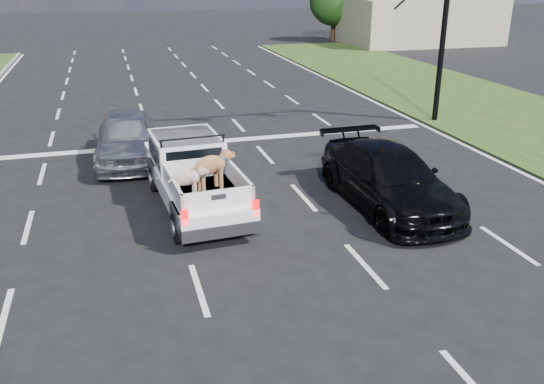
{
  "coord_description": "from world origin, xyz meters",
  "views": [
    {
      "loc": [
        -3.04,
        -9.72,
        5.8
      ],
      "look_at": [
        0.29,
        2.0,
        1.06
      ],
      "focal_mm": 38.0,
      "sensor_mm": 36.0,
      "label": 1
    }
  ],
  "objects_px": {
    "traffic_signal": "(389,0)",
    "pickup_truck": "(194,175)",
    "black_coupe": "(389,178)",
    "silver_sedan": "(126,137)"
  },
  "relations": [
    {
      "from": "traffic_signal",
      "to": "black_coupe",
      "type": "xyz_separation_m",
      "value": [
        -3.52,
        -7.62,
        -3.96
      ]
    },
    {
      "from": "traffic_signal",
      "to": "silver_sedan",
      "type": "height_order",
      "value": "traffic_signal"
    },
    {
      "from": "traffic_signal",
      "to": "pickup_truck",
      "type": "distance_m",
      "value": 11.15
    },
    {
      "from": "traffic_signal",
      "to": "pickup_truck",
      "type": "xyz_separation_m",
      "value": [
        -8.35,
        -6.31,
        -3.85
      ]
    },
    {
      "from": "traffic_signal",
      "to": "pickup_truck",
      "type": "relative_size",
      "value": 1.79
    },
    {
      "from": "pickup_truck",
      "to": "traffic_signal",
      "type": "bearing_deg",
      "value": 33.38
    },
    {
      "from": "silver_sedan",
      "to": "black_coupe",
      "type": "bearing_deg",
      "value": -37.93
    },
    {
      "from": "traffic_signal",
      "to": "black_coupe",
      "type": "relative_size",
      "value": 1.73
    },
    {
      "from": "silver_sedan",
      "to": "traffic_signal",
      "type": "bearing_deg",
      "value": 14.95
    },
    {
      "from": "pickup_truck",
      "to": "black_coupe",
      "type": "bearing_deg",
      "value": -18.92
    }
  ]
}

